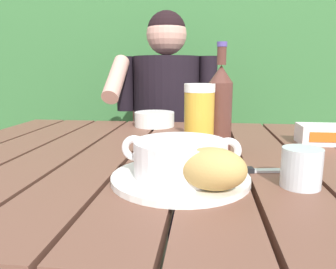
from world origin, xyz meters
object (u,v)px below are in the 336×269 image
Objects in this scene: butter_tub at (320,134)px; beer_bottle at (220,107)px; beer_glass at (199,119)px; person_eating at (165,117)px; serving_plate at (180,178)px; water_glass_small at (301,168)px; table_knife at (252,170)px; chair_near_diner at (170,151)px; bread_roll at (212,169)px; soup_bowl at (180,157)px; diner_bowl at (154,119)px.

beer_bottle is at bearing -157.14° from butter_tub.
beer_bottle is at bearing 32.81° from beer_glass.
person_eating is 0.78m from butter_tub.
person_eating is 0.95m from serving_plate.
water_glass_small is 0.50× the size of table_knife.
chair_near_diner is 3.55× the size of beer_bottle.
beer_bottle is at bearing -71.89° from person_eating.
butter_tub is (0.29, 0.12, -0.09)m from beer_bottle.
water_glass_small is at bearing 21.06° from bread_roll.
soup_bowl is at bearing -98.30° from beer_glass.
beer_bottle reaches higher than beer_glass.
serving_plate is 1.17× the size of soup_bowl.
serving_plate is 1.85× the size of table_knife.
beer_glass reaches higher than butter_tub.
table_knife is at bearing 25.78° from serving_plate.
chair_near_diner is 1.26m from bread_roll.
beer_glass reaches higher than bread_roll.
bread_roll is 0.17m from water_glass_small.
diner_bowl is (-0.17, 0.39, -0.06)m from beer_glass.
table_knife is (-0.08, 0.08, -0.03)m from water_glass_small.
water_glass_small is at bearing -1.71° from serving_plate.
bread_roll is 1.11× the size of butter_tub.
diner_bowl is (0.00, -0.34, 0.04)m from person_eating.
person_eating is 1.03m from bread_roll.
diner_bowl is at bearing 122.25° from beer_bottle.
serving_plate is 0.22m from water_glass_small.
diner_bowl is (-0.14, 0.60, 0.02)m from serving_plate.
table_knife is (0.06, -0.17, -0.11)m from beer_bottle.
beer_glass is 0.38m from butter_tub.
serving_plate is 0.52m from butter_tub.
beer_glass is at bearing 81.70° from soup_bowl.
butter_tub is (0.34, 0.16, -0.06)m from beer_glass.
soup_bowl is 1.29× the size of beer_glass.
butter_tub is at bearing 53.93° from bread_roll.
person_eating reaches higher than chair_near_diner.
water_glass_small is (0.19, -0.21, -0.05)m from beer_glass.
chair_near_diner is 0.99m from beer_bottle.
butter_tub is at bearing -48.04° from person_eating.
beer_glass is 1.50× the size of butter_tub.
butter_tub reaches higher than diner_bowl.
beer_bottle reaches higher than diner_bowl.
diner_bowl is at bearing 155.46° from butter_tub.
bread_roll is 0.53m from butter_tub.
water_glass_small is at bearing -59.02° from diner_bowl.
beer_glass is at bearing 131.60° from water_glass_small.
table_knife is at bearing -70.02° from beer_bottle.
butter_tub is 0.79× the size of diner_bowl.
beer_bottle is (0.23, -0.70, 0.13)m from person_eating.
diner_bowl is (-0.20, 0.67, -0.02)m from bread_roll.
soup_bowl is at bearing -81.14° from person_eating.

